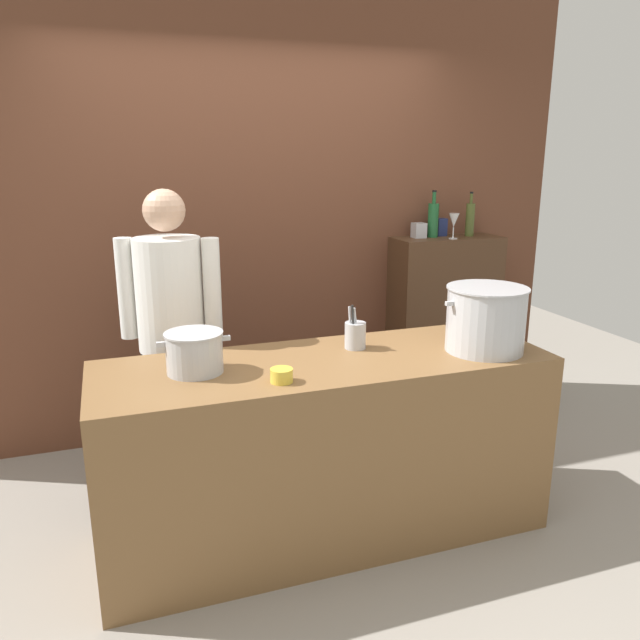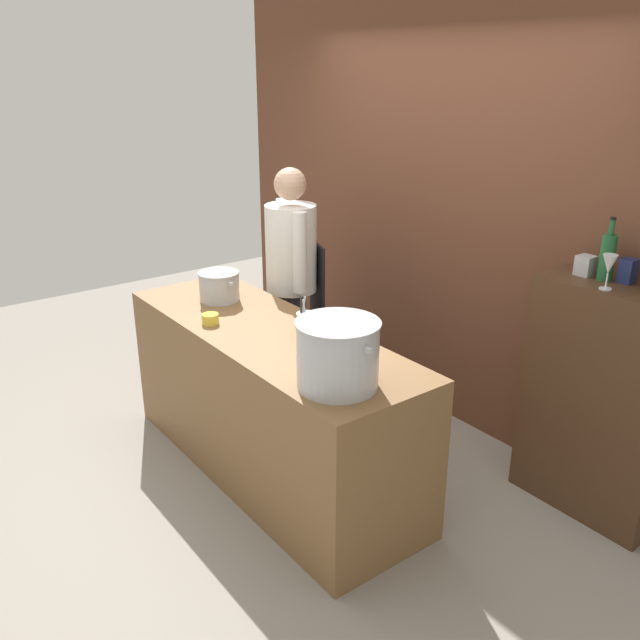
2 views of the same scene
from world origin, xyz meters
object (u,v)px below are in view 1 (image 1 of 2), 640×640
object	(u,v)px
wine_glass_tall	(454,221)
chef	(172,325)
spice_tin_navy	(441,227)
wine_bottle_green	(433,219)
stockpot_large	(486,319)
utensil_crock	(355,335)
wine_bottle_olive	(470,219)
butter_jar	(282,375)
stockpot_small	(194,352)
spice_tin_silver	(419,230)

from	to	relation	value
wine_glass_tall	chef	bearing A→B (deg)	-165.84
wine_glass_tall	spice_tin_navy	xyz separation A→B (m)	(0.00, 0.18, -0.06)
wine_glass_tall	wine_bottle_green	bearing A→B (deg)	124.31
stockpot_large	utensil_crock	distance (m)	0.63
wine_bottle_green	wine_bottle_olive	bearing A→B (deg)	-6.98
wine_bottle_green	spice_tin_navy	bearing A→B (deg)	28.50
wine_bottle_olive	wine_bottle_green	world-z (taller)	wine_bottle_green
stockpot_large	butter_jar	distance (m)	1.06
chef	spice_tin_navy	bearing A→B (deg)	-140.91
stockpot_large	utensil_crock	world-z (taller)	stockpot_large
stockpot_small	wine_bottle_olive	distance (m)	2.42
wine_bottle_green	spice_tin_navy	size ratio (longest dim) A/B	2.62
chef	stockpot_large	world-z (taller)	chef
butter_jar	wine_bottle_olive	xyz separation A→B (m)	(1.76, 1.40, 0.46)
utensil_crock	wine_glass_tall	xyz separation A→B (m)	(1.11, 0.98, 0.42)
spice_tin_silver	spice_tin_navy	distance (m)	0.20
wine_bottle_olive	wine_bottle_green	bearing A→B (deg)	173.02
stockpot_small	spice_tin_navy	world-z (taller)	spice_tin_navy
wine_bottle_green	spice_tin_silver	distance (m)	0.13
utensil_crock	butter_jar	world-z (taller)	utensil_crock
stockpot_large	wine_glass_tall	bearing A→B (deg)	66.23
stockpot_small	spice_tin_silver	world-z (taller)	spice_tin_silver
butter_jar	wine_bottle_green	distance (m)	2.12
stockpot_large	utensil_crock	size ratio (longest dim) A/B	1.99
stockpot_small	butter_jar	world-z (taller)	stockpot_small
chef	wine_bottle_olive	size ratio (longest dim) A/B	5.43
spice_tin_navy	wine_glass_tall	bearing A→B (deg)	-91.17
wine_bottle_olive	spice_tin_silver	xyz separation A→B (m)	(-0.38, 0.03, -0.07)
wine_bottle_green	spice_tin_silver	world-z (taller)	wine_bottle_green
stockpot_small	utensil_crock	size ratio (longest dim) A/B	1.42
stockpot_large	spice_tin_navy	bearing A→B (deg)	68.83
utensil_crock	spice_tin_navy	size ratio (longest dim) A/B	1.84
wine_bottle_green	stockpot_large	bearing A→B (deg)	-108.48
wine_bottle_olive	wine_glass_tall	world-z (taller)	wine_bottle_olive
spice_tin_navy	butter_jar	bearing A→B (deg)	-136.92
chef	wine_bottle_olive	xyz separation A→B (m)	(2.13, 0.58, 0.42)
utensil_crock	wine_glass_tall	distance (m)	1.54
wine_bottle_green	spice_tin_silver	size ratio (longest dim) A/B	3.13
chef	wine_glass_tall	bearing A→B (deg)	-145.65
spice_tin_navy	wine_bottle_green	bearing A→B (deg)	-151.50
stockpot_large	stockpot_small	world-z (taller)	stockpot_large
wine_bottle_olive	stockpot_small	bearing A→B (deg)	-151.01
chef	spice_tin_silver	distance (m)	1.88
wine_bottle_olive	spice_tin_silver	size ratio (longest dim) A/B	3.00
utensil_crock	spice_tin_navy	bearing A→B (deg)	45.90
chef	utensil_crock	world-z (taller)	chef
wine_bottle_green	stockpot_small	bearing A→B (deg)	-146.76
stockpot_large	wine_glass_tall	distance (m)	1.37
chef	stockpot_large	xyz separation A→B (m)	(1.41, -0.73, 0.09)
wine_glass_tall	utensil_crock	bearing A→B (deg)	-138.74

